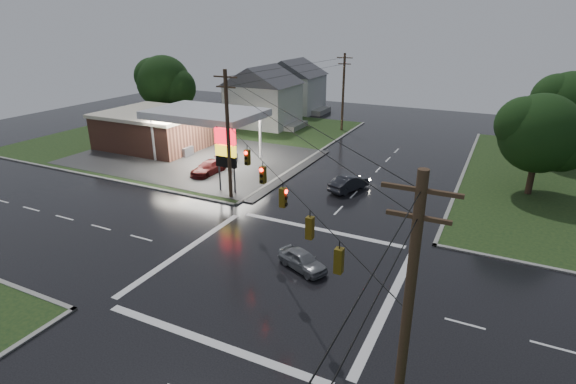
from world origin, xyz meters
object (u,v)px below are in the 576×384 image
at_px(utility_pole_n, 343,91).
at_px(car_north, 349,183).
at_px(utility_pole_se, 405,332).
at_px(tree_nw_behind, 165,83).
at_px(house_near, 263,95).
at_px(house_far, 293,85).
at_px(car_pump, 209,168).
at_px(gas_station, 163,127).
at_px(tree_ne_near, 542,134).
at_px(pylon_sign, 226,150).
at_px(car_crossing, 302,260).
at_px(utility_pole_nw, 228,134).
at_px(tree_ne_far, 572,107).

relative_size(utility_pole_n, car_north, 2.43).
distance_m(utility_pole_se, tree_nw_behind, 58.64).
distance_m(house_near, car_north, 28.77).
distance_m(utility_pole_se, car_north, 27.78).
relative_size(house_far, tree_nw_behind, 1.10).
bearing_deg(house_far, car_pump, -78.57).
distance_m(gas_station, utility_pole_se, 45.83).
distance_m(gas_station, car_north, 25.25).
height_order(house_far, tree_ne_near, tree_ne_near).
height_order(pylon_sign, car_pump, pylon_sign).
xyz_separation_m(tree_nw_behind, car_crossing, (35.01, -28.70, -5.57)).
bearing_deg(utility_pole_se, utility_pole_nw, 135.00).
bearing_deg(tree_ne_far, tree_ne_near, -104.07).
relative_size(utility_pole_n, tree_ne_far, 1.07).
bearing_deg(tree_nw_behind, tree_ne_far, 4.49).
bearing_deg(tree_nw_behind, pylon_sign, -39.87).
relative_size(utility_pole_nw, tree_nw_behind, 1.10).
xyz_separation_m(gas_station, utility_pole_se, (35.18, -29.20, 3.17)).
xyz_separation_m(pylon_sign, tree_ne_near, (24.64, 11.49, 1.55)).
xyz_separation_m(pylon_sign, house_near, (-10.45, 25.50, 0.39)).
relative_size(tree_ne_near, car_pump, 1.97).
bearing_deg(pylon_sign, house_near, 112.28).
bearing_deg(pylon_sign, tree_ne_near, 25.01).
distance_m(utility_pole_n, house_far, 16.00).
xyz_separation_m(pylon_sign, car_pump, (-4.58, 3.50, -3.35)).
bearing_deg(house_near, car_north, -45.06).
height_order(car_north, car_crossing, car_north).
relative_size(house_near, tree_ne_far, 1.13).
bearing_deg(tree_ne_far, utility_pole_se, -99.98).
height_order(utility_pole_nw, car_crossing, utility_pole_nw).
xyz_separation_m(utility_pole_nw, utility_pole_se, (19.00, -19.00, 0.00)).
relative_size(tree_nw_behind, tree_ne_near, 1.11).
xyz_separation_m(house_near, tree_nw_behind, (-12.89, -6.01, 1.77)).
bearing_deg(tree_ne_near, utility_pole_n, 145.90).
height_order(utility_pole_nw, tree_ne_near, utility_pole_nw).
bearing_deg(utility_pole_n, house_far, 141.23).
xyz_separation_m(house_near, tree_ne_far, (38.10, -2.01, 1.77)).
bearing_deg(tree_nw_behind, car_crossing, -39.35).
distance_m(utility_pole_n, tree_ne_far, 26.96).
bearing_deg(car_north, utility_pole_n, -48.77).
bearing_deg(utility_pole_nw, car_pump, 141.09).
bearing_deg(utility_pole_n, tree_nw_behind, -161.79).
height_order(gas_station, pylon_sign, pylon_sign).
bearing_deg(tree_ne_near, tree_ne_far, 75.93).
height_order(utility_pole_n, house_far, utility_pole_n).
bearing_deg(house_near, car_crossing, -57.50).
relative_size(utility_pole_nw, car_pump, 2.41).
height_order(car_crossing, car_pump, car_pump).
bearing_deg(house_near, tree_nw_behind, -155.02).
bearing_deg(utility_pole_n, tree_ne_far, -8.55).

